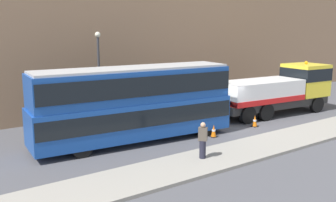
{
  "coord_description": "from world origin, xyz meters",
  "views": [
    {
      "loc": [
        -16.2,
        -16.86,
        6.16
      ],
      "look_at": [
        -3.94,
        0.5,
        2.0
      ],
      "focal_mm": 40.83,
      "sensor_mm": 36.0,
      "label": 1
    }
  ],
  "objects_px": {
    "pedestrian_onlooker": "(203,141)",
    "traffic_cone_midway": "(255,121)",
    "double_decker_bus": "(134,101)",
    "traffic_cone_near_bus": "(214,131)",
    "recovery_tow_truck": "(278,90)",
    "street_lamp": "(99,69)"
  },
  "relations": [
    {
      "from": "street_lamp",
      "to": "traffic_cone_midway",
      "type": "bearing_deg",
      "value": -42.98
    },
    {
      "from": "traffic_cone_near_bus",
      "to": "street_lamp",
      "type": "bearing_deg",
      "value": 117.45
    },
    {
      "from": "recovery_tow_truck",
      "to": "pedestrian_onlooker",
      "type": "bearing_deg",
      "value": -152.39
    },
    {
      "from": "traffic_cone_near_bus",
      "to": "street_lamp",
      "type": "distance_m",
      "value": 8.51
    },
    {
      "from": "recovery_tow_truck",
      "to": "traffic_cone_midway",
      "type": "distance_m",
      "value": 4.57
    },
    {
      "from": "double_decker_bus",
      "to": "traffic_cone_near_bus",
      "type": "bearing_deg",
      "value": -19.11
    },
    {
      "from": "recovery_tow_truck",
      "to": "traffic_cone_near_bus",
      "type": "xyz_separation_m",
      "value": [
        -7.69,
        -1.79,
        -1.42
      ]
    },
    {
      "from": "traffic_cone_near_bus",
      "to": "traffic_cone_midway",
      "type": "bearing_deg",
      "value": 3.63
    },
    {
      "from": "recovery_tow_truck",
      "to": "traffic_cone_near_bus",
      "type": "bearing_deg",
      "value": -161.72
    },
    {
      "from": "double_decker_bus",
      "to": "pedestrian_onlooker",
      "type": "bearing_deg",
      "value": -72.43
    },
    {
      "from": "pedestrian_onlooker",
      "to": "street_lamp",
      "type": "xyz_separation_m",
      "value": [
        -0.57,
        9.68,
        2.49
      ]
    },
    {
      "from": "pedestrian_onlooker",
      "to": "double_decker_bus",
      "type": "bearing_deg",
      "value": 61.32
    },
    {
      "from": "pedestrian_onlooker",
      "to": "traffic_cone_near_bus",
      "type": "xyz_separation_m",
      "value": [
        3.08,
        2.66,
        -0.64
      ]
    },
    {
      "from": "recovery_tow_truck",
      "to": "traffic_cone_midway",
      "type": "relative_size",
      "value": 14.21
    },
    {
      "from": "double_decker_bus",
      "to": "pedestrian_onlooker",
      "type": "height_order",
      "value": "double_decker_bus"
    },
    {
      "from": "double_decker_bus",
      "to": "pedestrian_onlooker",
      "type": "distance_m",
      "value": 4.76
    },
    {
      "from": "pedestrian_onlooker",
      "to": "traffic_cone_midway",
      "type": "relative_size",
      "value": 2.38
    },
    {
      "from": "traffic_cone_near_bus",
      "to": "traffic_cone_midway",
      "type": "distance_m",
      "value": 3.65
    },
    {
      "from": "double_decker_bus",
      "to": "street_lamp",
      "type": "relative_size",
      "value": 1.92
    },
    {
      "from": "double_decker_bus",
      "to": "traffic_cone_midway",
      "type": "bearing_deg",
      "value": -6.58
    },
    {
      "from": "recovery_tow_truck",
      "to": "pedestrian_onlooker",
      "type": "distance_m",
      "value": 11.68
    },
    {
      "from": "double_decker_bus",
      "to": "street_lamp",
      "type": "height_order",
      "value": "street_lamp"
    }
  ]
}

